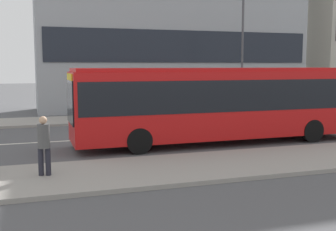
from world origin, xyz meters
name	(u,v)px	position (x,y,z in m)	size (l,w,h in m)	color
ground_plane	(125,138)	(0.00, 0.00, 0.00)	(120.00, 120.00, 0.00)	#4F4F51
sidewalk_near	(170,169)	(0.00, -6.25, 0.07)	(44.00, 3.50, 0.13)	gray
sidewalk_far	(102,119)	(0.00, 6.25, 0.07)	(44.00, 3.50, 0.13)	gray
lane_centerline	(125,138)	(0.00, 0.00, 0.00)	(41.80, 0.16, 0.01)	silver
city_bus	(220,100)	(3.45, -2.45, 1.79)	(12.10, 2.46, 3.10)	red
parked_car_0	(300,108)	(11.50, 3.32, 0.61)	(4.68, 1.82, 1.27)	black
pedestrian_near_stop	(44,142)	(-3.68, -6.06, 1.08)	(0.34, 0.34, 1.68)	#23232D
street_lamp	(243,41)	(8.69, 5.47, 4.71)	(0.36, 0.36, 7.59)	#4C4C51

